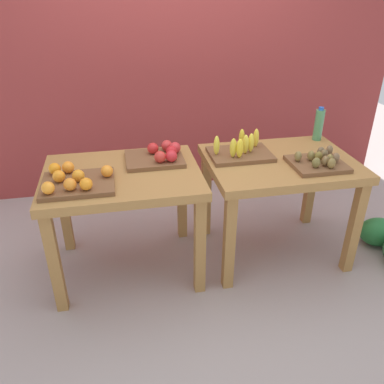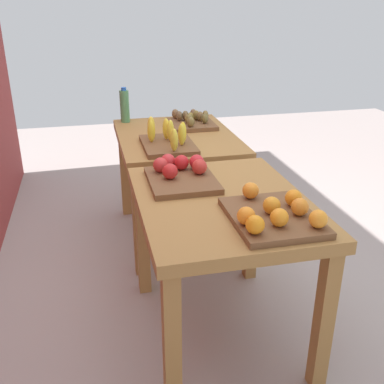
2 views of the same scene
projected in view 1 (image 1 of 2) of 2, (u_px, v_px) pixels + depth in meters
The scene contains 9 objects.
ground_plane at pixel (203, 258), 3.08m from camera, with size 8.00×8.00×0.00m, color #A0918D.
back_wall at pixel (172, 32), 3.54m from camera, with size 4.40×0.12×3.00m, color maroon.
display_table_left at pixel (123, 188), 2.67m from camera, with size 1.04×0.80×0.79m.
display_table_right at pixel (279, 174), 2.86m from camera, with size 1.04×0.80×0.79m.
orange_bin at pixel (75, 181), 2.42m from camera, with size 0.45×0.37×0.11m.
apple_bin at pixel (160, 155), 2.77m from camera, with size 0.41×0.34×0.11m.
banana_crate at pixel (240, 151), 2.83m from camera, with size 0.44×0.32×0.17m.
kiwi_bin at pixel (319, 161), 2.69m from camera, with size 0.36×0.32×0.10m.
water_bottle at pixel (319, 125), 3.09m from camera, with size 0.07×0.07×0.26m.
Camera 1 is at (-0.56, -2.41, 1.92)m, focal length 36.96 mm.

